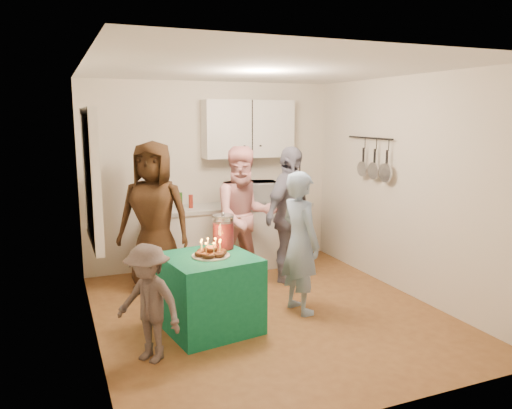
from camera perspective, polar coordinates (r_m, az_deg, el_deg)
name	(u,v)px	position (r m, az deg, el deg)	size (l,w,h in m)	color
floor	(268,312)	(5.62, 1.39, -12.22)	(4.00, 4.00, 0.00)	brown
ceiling	(269,69)	(5.22, 1.52, 15.23)	(4.00, 4.00, 0.00)	white
back_wall	(212,175)	(7.12, -5.07, 3.35)	(3.60, 3.60, 0.00)	silver
left_wall	(90,208)	(4.83, -18.46, -0.36)	(4.00, 4.00, 0.00)	silver
right_wall	(407,187)	(6.21, 16.85, 1.95)	(4.00, 4.00, 0.00)	silver
window_night	(89,177)	(5.10, -18.53, 3.00)	(0.04, 1.00, 1.20)	black
counter	(233,238)	(7.06, -2.68, -3.86)	(2.20, 0.58, 0.86)	white
countertop	(232,206)	(6.96, -2.71, -0.22)	(2.24, 0.62, 0.05)	beige
upper_cabinet	(248,129)	(7.10, -0.89, 8.63)	(1.30, 0.30, 0.80)	white
pot_rack	(368,157)	(6.68, 12.65, 5.29)	(0.12, 1.00, 0.60)	black
microwave	(256,192)	(7.06, -0.01, 1.41)	(0.56, 0.38, 0.31)	white
party_table	(209,293)	(5.12, -5.35, -10.00)	(0.85, 0.85, 0.76)	#106F49
donut_cake	(211,248)	(4.96, -5.19, -4.93)	(0.38, 0.38, 0.18)	#381C0C
punch_jar	(223,233)	(5.23, -3.76, -3.24)	(0.22, 0.22, 0.34)	red
man_birthday	(300,243)	(5.44, 5.06, -4.35)	(0.57, 0.37, 1.56)	#8BA5CA
woman_back_left	(154,217)	(6.21, -11.57, -1.36)	(0.90, 0.59, 1.84)	#573519
woman_back_center	(245,217)	(6.27, -1.30, -1.41)	(0.86, 0.67, 1.76)	pink
woman_back_right	(289,215)	(6.41, 3.82, -1.21)	(1.03, 0.43, 1.76)	black
child_near_left	(149,303)	(4.52, -12.19, -10.96)	(0.68, 0.39, 1.06)	#4B3E3C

